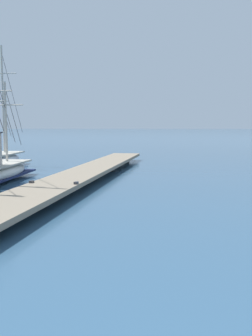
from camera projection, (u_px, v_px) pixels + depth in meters
name	position (u px, v px, depth m)	size (l,w,h in m)	color
floating_dock	(86.00, 172.00, 17.72)	(3.67, 20.86, 0.53)	gray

